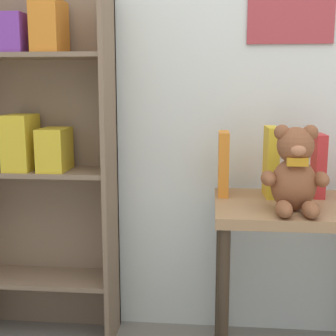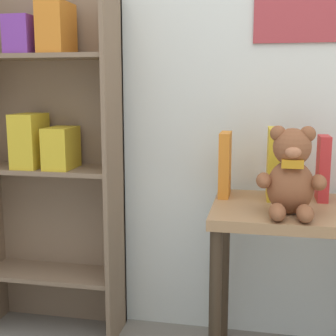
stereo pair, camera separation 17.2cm
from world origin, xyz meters
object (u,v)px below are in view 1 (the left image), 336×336
(teddy_bear, at_px, (295,173))
(bookshelf_side, at_px, (42,150))
(display_table, at_px, (297,233))
(book_standing_yellow, at_px, (271,162))
(book_standing_red, at_px, (318,166))
(book_standing_orange, at_px, (223,163))

(teddy_bear, bearing_deg, bookshelf_side, 163.03)
(bookshelf_side, distance_m, teddy_bear, 1.00)
(bookshelf_side, bearing_deg, display_table, -10.44)
(teddy_bear, distance_m, book_standing_yellow, 0.22)
(display_table, distance_m, book_standing_red, 0.27)
(display_table, xyz_separation_m, book_standing_yellow, (-0.09, 0.11, 0.24))
(bookshelf_side, height_order, display_table, bookshelf_side)
(display_table, distance_m, book_standing_orange, 0.37)
(bookshelf_side, bearing_deg, book_standing_orange, -5.40)
(bookshelf_side, distance_m, book_standing_orange, 0.73)
(display_table, relative_size, book_standing_red, 2.73)
(display_table, height_order, book_standing_yellow, book_standing_yellow)
(book_standing_orange, bearing_deg, book_standing_yellow, -2.51)
(display_table, bearing_deg, book_standing_orange, 156.53)
(bookshelf_side, distance_m, display_table, 1.04)
(book_standing_red, bearing_deg, bookshelf_side, 176.02)
(book_standing_orange, distance_m, book_standing_red, 0.35)
(display_table, bearing_deg, bookshelf_side, 169.56)
(display_table, distance_m, book_standing_yellow, 0.28)
(bookshelf_side, relative_size, book_standing_orange, 5.91)
(bookshelf_side, xyz_separation_m, display_table, (0.99, -0.18, -0.26))
(display_table, height_order, book_standing_red, book_standing_red)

